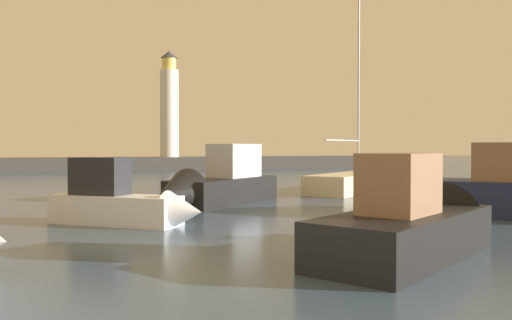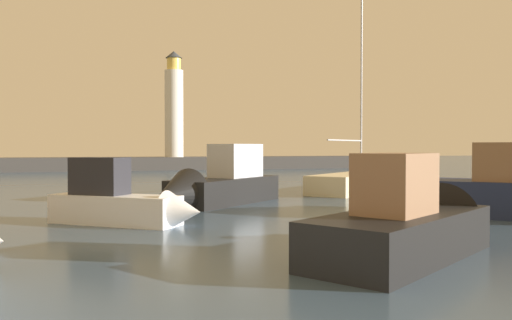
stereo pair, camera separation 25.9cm
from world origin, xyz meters
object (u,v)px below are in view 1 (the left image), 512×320
Objects in this scene: motorboat_0 at (213,186)px; sailboat_moored at (353,182)px; motorboat_1 at (463,190)px; lighthouse at (169,107)px; motorboat_6 at (424,223)px; motorboat_4 at (125,202)px.

motorboat_0 is 11.02m from sailboat_moored.
motorboat_1 reaches higher than motorboat_0.
lighthouse reaches higher than motorboat_6.
lighthouse is 2.36× the size of motorboat_4.
lighthouse reaches higher than sailboat_moored.
sailboat_moored is at bearing -80.19° from lighthouse.
motorboat_1 reaches higher than motorboat_6.
sailboat_moored reaches higher than motorboat_0.
lighthouse is at bearing 84.41° from motorboat_0.
motorboat_4 is (-4.31, -5.23, -0.12)m from motorboat_0.
motorboat_6 is at bearing -77.67° from motorboat_0.
motorboat_4 is (-13.11, 1.07, -0.19)m from motorboat_1.
lighthouse reaches higher than motorboat_1.
motorboat_1 is at bearing -35.61° from motorboat_0.
motorboat_0 is at bearing -153.41° from sailboat_moored.
motorboat_0 is at bearing 50.49° from motorboat_4.
lighthouse reaches higher than motorboat_4.
lighthouse is 1.66× the size of motorboat_6.
motorboat_6 is (2.71, -12.38, -0.16)m from motorboat_0.
motorboat_6 is (-1.16, -51.89, -6.73)m from lighthouse.
motorboat_0 is 0.99× the size of motorboat_6.
sailboat_moored is at bearing 26.59° from motorboat_0.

